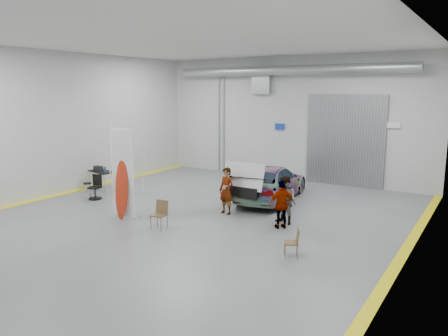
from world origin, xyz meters
The scene contains 13 objects.
ground centered at (0.00, 0.00, 0.00)m, with size 16.00×16.00×0.00m, color slate.
room_shell centered at (0.24, 2.22, 4.08)m, with size 14.02×16.18×6.01m.
sedan_car centered at (1.12, 3.75, 0.70)m, with size 1.96×4.82×1.40m, color silver.
person_a centered at (0.68, 1.04, 0.84)m, with size 0.61×0.40×1.69m, color #89684B.
person_b centered at (2.98, 1.04, 0.81)m, with size 0.79×0.60×1.61m, color #44657D.
person_c centered at (3.08, 0.56, 0.78)m, with size 0.91×0.37×1.57m, color brown.
surfboard_display centered at (-2.00, -1.42, 1.35)m, with size 0.95×0.29×3.34m.
folding_chair_near centered at (-0.18, -1.62, 0.29)m, with size 0.49×0.51×0.92m.
folding_chair_far centered at (4.35, -1.57, 0.25)m, with size 0.50×0.61×0.79m.
shop_stool centered at (-5.29, -0.13, 0.33)m, with size 0.34×0.34×0.66m.
work_table centered at (-6.11, 1.35, 0.83)m, with size 1.43×0.91×1.08m.
office_chair centered at (-4.94, 0.01, 0.43)m, with size 0.53×0.55×0.99m.
trunk_lid centered at (1.12, 1.59, 1.42)m, with size 1.63×0.99×0.04m, color silver.
Camera 1 is at (8.74, -11.86, 4.42)m, focal length 35.00 mm.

